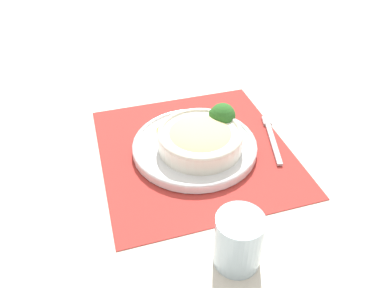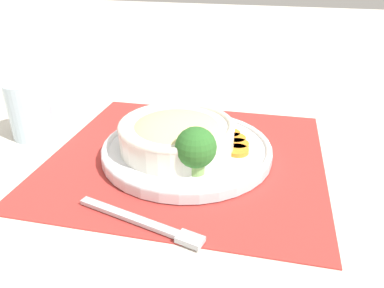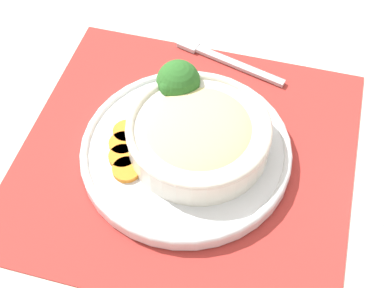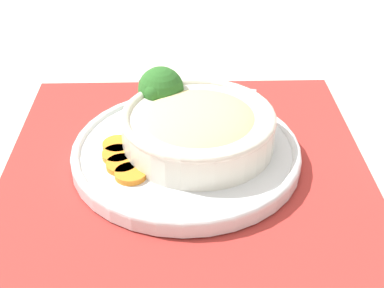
{
  "view_description": "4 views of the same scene",
  "coord_description": "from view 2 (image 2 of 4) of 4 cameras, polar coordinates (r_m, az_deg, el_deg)",
  "views": [
    {
      "loc": [
        -0.17,
        -0.64,
        0.55
      ],
      "look_at": [
        -0.01,
        -0.02,
        0.04
      ],
      "focal_mm": 35.0,
      "sensor_mm": 36.0,
      "label": 1
    },
    {
      "loc": [
        0.53,
        0.15,
        0.31
      ],
      "look_at": [
        0.01,
        0.01,
        0.03
      ],
      "focal_mm": 35.0,
      "sensor_mm": 36.0,
      "label": 2
    },
    {
      "loc": [
        -0.4,
        -0.13,
        0.6
      ],
      "look_at": [
        -0.01,
        -0.01,
        0.05
      ],
      "focal_mm": 50.0,
      "sensor_mm": 36.0,
      "label": 3
    },
    {
      "loc": [
        -0.54,
        -0.02,
        0.4
      ],
      "look_at": [
        -0.02,
        -0.01,
        0.04
      ],
      "focal_mm": 50.0,
      "sensor_mm": 36.0,
      "label": 4
    }
  ],
  "objects": [
    {
      "name": "water_glass",
      "position": [
        0.75,
        -23.28,
        4.4
      ],
      "size": [
        0.08,
        0.08,
        0.1
      ],
      "color": "silver",
      "rests_on": "ground_plane"
    },
    {
      "name": "placemat",
      "position": [
        0.63,
        -0.77,
        -1.78
      ],
      "size": [
        0.44,
        0.47,
        0.0
      ],
      "color": "#B2332D",
      "rests_on": "ground_plane"
    },
    {
      "name": "carrot_slice_far",
      "position": [
        0.65,
        6.56,
        0.76
      ],
      "size": [
        0.04,
        0.04,
        0.01
      ],
      "color": "orange",
      "rests_on": "plate"
    },
    {
      "name": "carrot_slice_middle",
      "position": [
        0.63,
        6.97,
        -0.11
      ],
      "size": [
        0.04,
        0.04,
        0.01
      ],
      "color": "orange",
      "rests_on": "plate"
    },
    {
      "name": "broccoli_floret",
      "position": [
        0.53,
        0.63,
        -0.62
      ],
      "size": [
        0.06,
        0.06,
        0.07
      ],
      "color": "#84AD5B",
      "rests_on": "plate"
    },
    {
      "name": "carrot_slice_near",
      "position": [
        0.61,
        6.9,
        -1.03
      ],
      "size": [
        0.04,
        0.04,
        0.01
      ],
      "color": "orange",
      "rests_on": "plate"
    },
    {
      "name": "bowl",
      "position": [
        0.61,
        -2.35,
        1.7
      ],
      "size": [
        0.19,
        0.19,
        0.05
      ],
      "color": "silver",
      "rests_on": "plate"
    },
    {
      "name": "plate",
      "position": [
        0.63,
        -0.78,
        -0.72
      ],
      "size": [
        0.28,
        0.28,
        0.02
      ],
      "color": "silver",
      "rests_on": "placemat"
    },
    {
      "name": "carrot_slice_extra",
      "position": [
        0.66,
        5.74,
        1.53
      ],
      "size": [
        0.04,
        0.04,
        0.01
      ],
      "color": "orange",
      "rests_on": "plate"
    },
    {
      "name": "ground_plane",
      "position": [
        0.64,
        -0.77,
        -1.93
      ],
      "size": [
        4.0,
        4.0,
        0.0
      ],
      "primitive_type": "plane",
      "color": "beige"
    },
    {
      "name": "fork",
      "position": [
        0.48,
        -6.35,
        -12.15
      ],
      "size": [
        0.06,
        0.18,
        0.01
      ],
      "rotation": [
        0.0,
        0.0,
        -0.23
      ],
      "color": "#B7B7BC",
      "rests_on": "placemat"
    }
  ]
}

